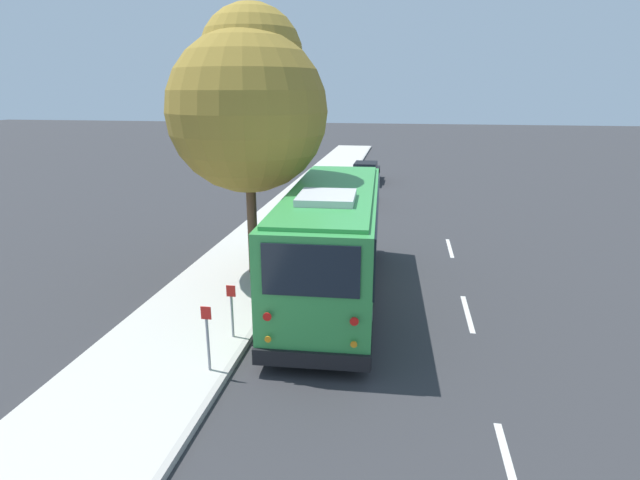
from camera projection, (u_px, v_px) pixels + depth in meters
ground_plane at (350, 290)px, 15.36m from camera, size 160.00×160.00×0.00m
sidewalk_slab at (230, 280)px, 15.95m from camera, size 80.00×3.41×0.15m
curb_strip at (284, 283)px, 15.67m from camera, size 80.00×0.14×0.15m
shuttle_bus at (333, 237)px, 14.37m from camera, size 9.33×3.09×3.42m
parked_sedan_white at (353, 194)px, 26.55m from camera, size 4.37×1.92×1.27m
parked_sedan_black at (365, 173)px, 33.27m from camera, size 4.39×1.77×1.30m
street_tree at (249, 100)px, 15.02m from camera, size 4.85×4.85×8.27m
sign_post_near at (208, 338)px, 10.47m from camera, size 0.06×0.22×1.47m
sign_post_far at (232, 311)px, 11.93m from camera, size 0.06×0.22×1.33m
fire_hydrant at (308, 218)px, 21.65m from camera, size 0.22×0.22×0.81m
lane_stripe_behind at (510, 470)px, 8.06m from camera, size 2.40×0.14×0.01m
lane_stripe_mid at (467, 313)px, 13.73m from camera, size 2.40×0.14×0.01m
lane_stripe_ahead at (450, 248)px, 19.39m from camera, size 2.40×0.14×0.01m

